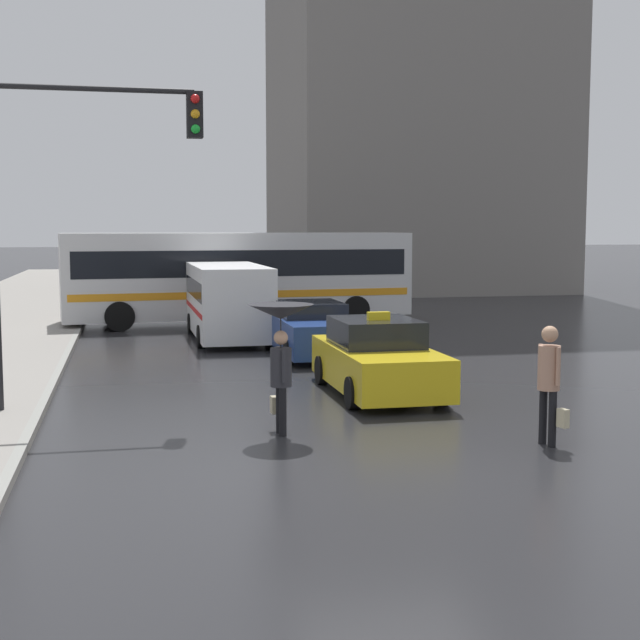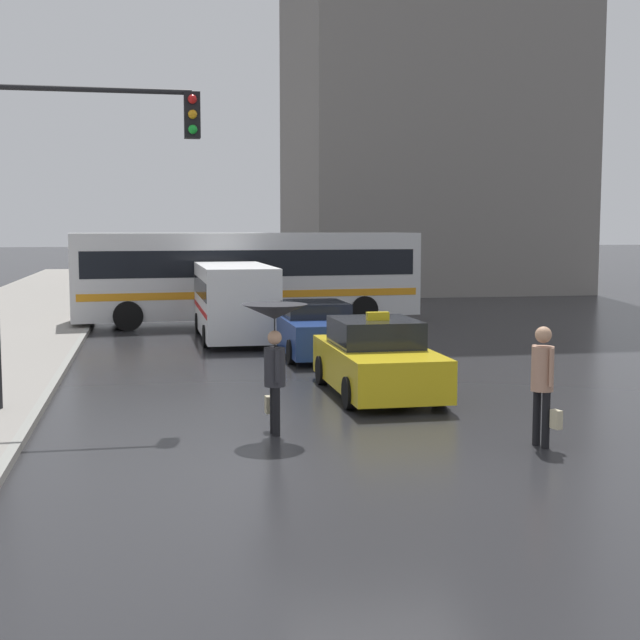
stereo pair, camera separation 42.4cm
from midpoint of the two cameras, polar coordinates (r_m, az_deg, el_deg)
name	(u,v)px [view 2 (the right image)]	position (r m, az deg, el deg)	size (l,w,h in m)	color
ground_plane	(384,476)	(12.04, 5.15, -9.95)	(300.00, 300.00, 0.00)	#262628
taxi	(377,360)	(17.69, 4.34, -2.56)	(1.91, 4.29, 1.64)	gold
sedan_red	(316,330)	(23.08, 0.25, -0.63)	(1.91, 4.59, 1.37)	navy
ambulance_van	(234,298)	(26.42, -5.06, 1.42)	(2.14, 5.75, 2.20)	white
city_bus	(247,273)	(30.76, -4.29, 3.00)	(12.00, 3.54, 3.12)	silver
pedestrian_with_umbrella	(274,331)	(14.06, -2.07, -0.71)	(1.05, 1.05, 2.09)	black
pedestrian_man	(543,376)	(13.80, 14.94, -3.50)	(0.40, 0.61, 1.83)	black
traffic_light	(75,179)	(16.16, -14.70, 8.75)	(3.65, 0.38, 5.97)	black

